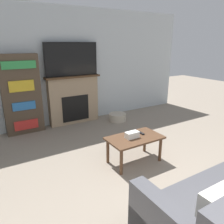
% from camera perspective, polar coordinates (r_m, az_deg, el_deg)
% --- Properties ---
extents(wall_back, '(6.74, 0.06, 2.70)m').
position_cam_1_polar(wall_back, '(5.37, -11.78, 11.35)').
color(wall_back, silver).
rests_on(wall_back, ground_plane).
extents(fireplace, '(1.31, 0.28, 1.16)m').
position_cam_1_polar(fireplace, '(5.40, -10.00, 3.23)').
color(fireplace, tan).
rests_on(fireplace, ground_plane).
extents(tv, '(1.26, 0.03, 0.76)m').
position_cam_1_polar(tv, '(5.23, -10.48, 13.39)').
color(tv, black).
rests_on(tv, fireplace).
extents(coffee_table, '(0.90, 0.52, 0.45)m').
position_cam_1_polar(coffee_table, '(3.60, 5.90, -7.50)').
color(coffee_table, brown).
rests_on(coffee_table, ground_plane).
extents(tissue_box, '(0.22, 0.12, 0.10)m').
position_cam_1_polar(tissue_box, '(3.53, 5.26, -5.95)').
color(tissue_box, white).
rests_on(tissue_box, coffee_table).
extents(remote_control, '(0.04, 0.15, 0.02)m').
position_cam_1_polar(remote_control, '(3.72, 7.55, -5.43)').
color(remote_control, black).
rests_on(remote_control, coffee_table).
extents(bookshelf, '(0.78, 0.29, 1.70)m').
position_cam_1_polar(bookshelf, '(5.03, -22.53, 4.18)').
color(bookshelf, '#4C3D2D').
rests_on(bookshelf, ground_plane).
extents(storage_basket, '(0.43, 0.43, 0.19)m').
position_cam_1_polar(storage_basket, '(5.57, 1.46, -1.36)').
color(storage_basket, '#BCB29E').
rests_on(storage_basket, ground_plane).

